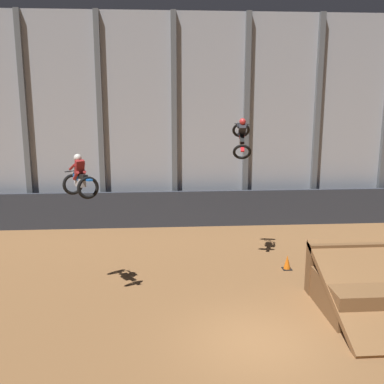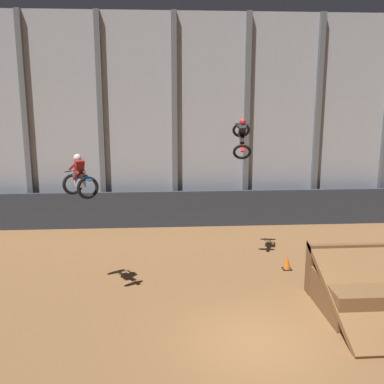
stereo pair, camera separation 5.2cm
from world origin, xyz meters
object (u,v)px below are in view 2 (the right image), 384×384
at_px(rider_bike_left_air, 80,179).
at_px(traffic_cone_near_ramp, 287,263).
at_px(rider_bike_right_air, 242,137).
at_px(dirt_ramp, 358,288).

distance_m(rider_bike_left_air, traffic_cone_near_ramp, 8.73).
bearing_deg(rider_bike_right_air, rider_bike_left_air, -145.91).
xyz_separation_m(dirt_ramp, traffic_cone_near_ramp, (-1.38, 3.36, -0.39)).
xyz_separation_m(rider_bike_left_air, traffic_cone_near_ramp, (7.67, 1.72, -3.80)).
distance_m(rider_bike_left_air, rider_bike_right_air, 6.76).
height_order(rider_bike_right_air, traffic_cone_near_ramp, rider_bike_right_air).
relative_size(rider_bike_left_air, rider_bike_right_air, 0.93).
distance_m(dirt_ramp, rider_bike_right_air, 7.18).
xyz_separation_m(rider_bike_right_air, traffic_cone_near_ramp, (1.72, -1.28, -4.91)).
bearing_deg(traffic_cone_near_ramp, rider_bike_left_air, -167.39).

